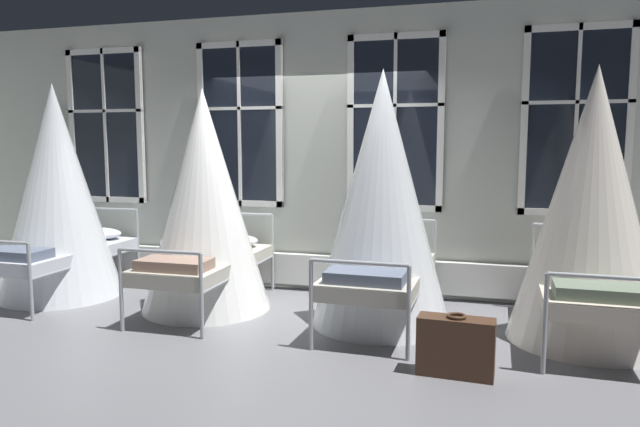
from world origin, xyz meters
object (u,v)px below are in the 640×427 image
(cot_first, at_px, (58,195))
(cot_second, at_px, (205,204))
(cot_fourth, at_px, (591,211))
(suitcase_dark, at_px, (456,346))
(cot_third, at_px, (382,203))

(cot_first, relative_size, cot_second, 1.05)
(cot_second, relative_size, cot_fourth, 0.96)
(suitcase_dark, bearing_deg, cot_third, 127.47)
(cot_first, distance_m, cot_third, 3.68)
(cot_first, xyz_separation_m, cot_second, (1.83, -0.03, -0.05))
(cot_second, height_order, suitcase_dark, cot_second)
(cot_second, height_order, cot_fourth, cot_fourth)
(cot_first, relative_size, cot_fourth, 1.01)
(cot_first, height_order, cot_third, cot_third)
(cot_third, bearing_deg, cot_fourth, -89.06)
(cot_third, xyz_separation_m, cot_fourth, (1.81, -0.02, -0.02))
(cot_second, relative_size, suitcase_dark, 4.00)
(cot_third, height_order, cot_fourth, cot_third)
(cot_first, distance_m, suitcase_dark, 4.68)
(cot_second, distance_m, cot_third, 1.85)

